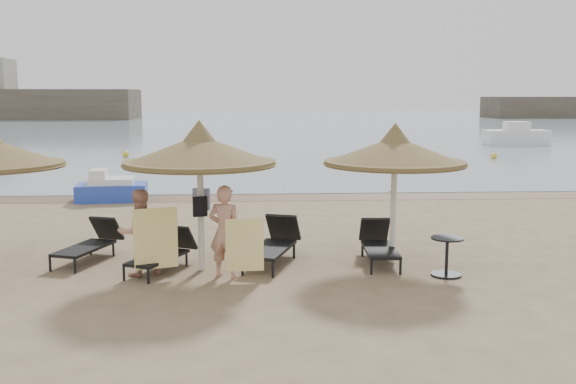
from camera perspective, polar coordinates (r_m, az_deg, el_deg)
The scene contains 20 objects.
ground at distance 11.53m, azimuth -6.63°, elevation -7.94°, with size 160.00×160.00×0.00m, color #8B7557.
sea at distance 91.09m, azimuth -3.76°, elevation 6.57°, with size 200.00×140.00×0.03m, color gray.
wet_sand_strip at distance 20.70m, azimuth -5.16°, elevation -0.49°, with size 200.00×1.60×0.01m, color brown.
far_shore at distance 92.52m, azimuth -19.68°, elevation 7.91°, with size 150.00×54.80×12.00m.
palapa_center at distance 11.92m, azimuth -7.86°, elevation 3.62°, with size 2.85×2.85×2.83m.
palapa_right at distance 12.56m, azimuth 9.47°, elevation 3.55°, with size 2.77×2.77×2.75m.
lounger_far_left at distance 13.44m, azimuth -17.11°, elevation -4.30°, with size 1.14×1.87×0.80m.
lounger_near_left at distance 12.38m, azimuth -10.92°, elevation -5.23°, with size 1.24×1.78×0.76m.
lounger_near_right at distance 12.67m, azimuth -1.23°, elevation -4.53°, with size 1.24×2.05×0.87m.
lounger_far_right at distance 12.87m, azimuth 8.04°, elevation -4.57°, with size 0.68×1.81×0.80m.
side_table at distance 12.10m, azimuth 13.92°, elevation -5.69°, with size 0.59×0.59×0.72m.
person_left at distance 11.97m, azimuth -13.10°, elevation -2.93°, with size 0.85×0.55×1.85m, color tan.
person_right at distance 11.55m, azimuth -5.62°, elevation -2.86°, with size 0.90×0.59×1.97m, color tan.
towel_left at distance 11.62m, azimuth -11.66°, elevation -4.07°, with size 0.74×0.29×1.10m.
towel_right at distance 11.37m, azimuth -3.88°, elevation -4.72°, with size 0.68×0.04×0.95m.
bag_patterned at distance 12.21m, azimuth -7.71°, elevation -0.63°, with size 0.33×0.18×0.40m.
bag_dark at distance 11.89m, azimuth -7.82°, elevation -1.29°, with size 0.27×0.16×0.37m.
pedal_boat at distance 20.77m, azimuth -15.45°, elevation 0.27°, with size 2.22×1.43×0.98m.
buoy_left at distance 35.00m, azimuth -14.22°, elevation 3.30°, with size 0.36×0.36×0.36m, color yellow.
buoy_right at distance 34.77m, azimuth 17.84°, elevation 3.08°, with size 0.32×0.32×0.32m, color yellow.
Camera 1 is at (0.68, -11.03, 3.28)m, focal length 40.00 mm.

